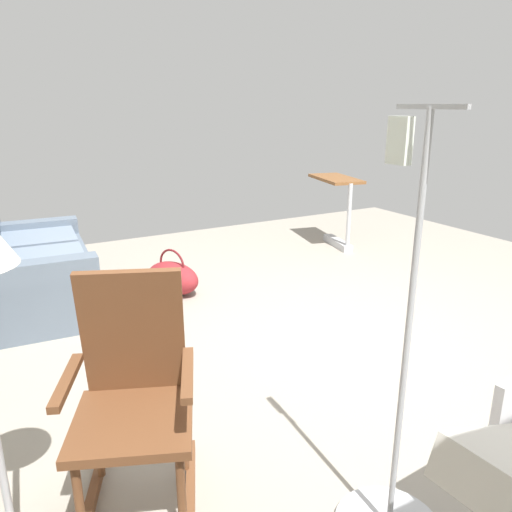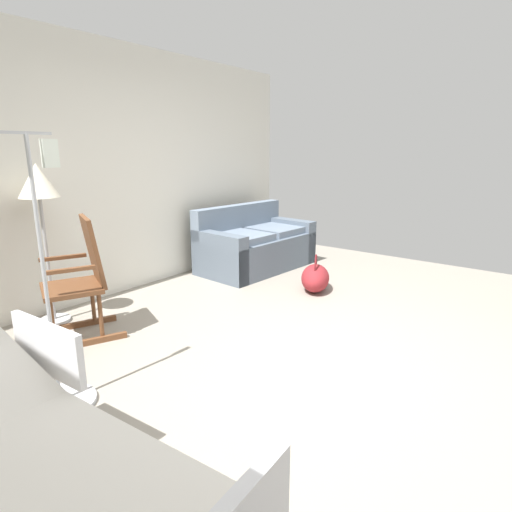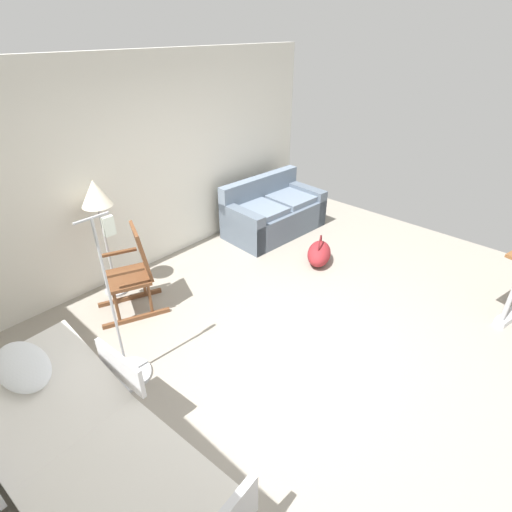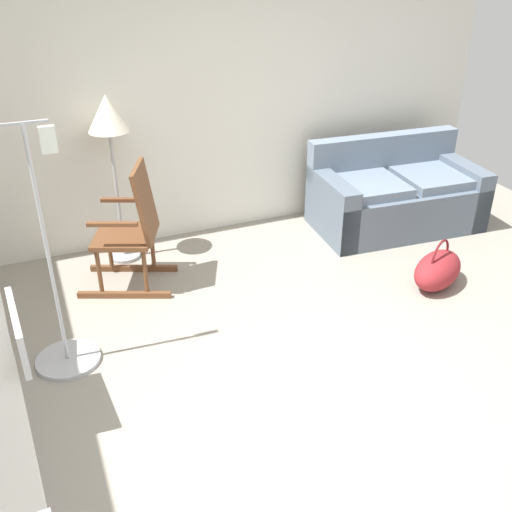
% 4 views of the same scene
% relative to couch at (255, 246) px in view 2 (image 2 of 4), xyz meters
% --- Properties ---
extents(ground_plane, '(7.25, 7.25, 0.00)m').
position_rel_couch_xyz_m(ground_plane, '(-1.83, -1.93, -0.31)').
color(ground_plane, gray).
extents(back_wall, '(6.00, 0.10, 2.70)m').
position_rel_couch_xyz_m(back_wall, '(-1.83, 0.67, 1.04)').
color(back_wall, silver).
rests_on(back_wall, ground).
extents(couch, '(1.65, 0.95, 0.85)m').
position_rel_couch_xyz_m(couch, '(0.00, 0.00, 0.00)').
color(couch, slate).
rests_on(couch, ground).
extents(rocking_chair, '(0.88, 0.73, 1.05)m').
position_rel_couch_xyz_m(rocking_chair, '(-2.64, -0.15, 0.20)').
color(rocking_chair, brown).
rests_on(rocking_chair, ground).
extents(floor_lamp, '(0.34, 0.34, 1.48)m').
position_rel_couch_xyz_m(floor_lamp, '(-2.65, 0.36, 0.92)').
color(floor_lamp, '#B2B5BA').
rests_on(floor_lamp, ground).
extents(duffel_bag, '(0.64, 0.54, 0.43)m').
position_rel_couch_xyz_m(duffel_bag, '(-0.33, -1.14, -0.15)').
color(duffel_bag, maroon).
rests_on(duffel_bag, ground).
extents(iv_pole, '(0.44, 0.44, 1.69)m').
position_rel_couch_xyz_m(iv_pole, '(-3.30, -0.98, -0.06)').
color(iv_pole, '#B2B5BA').
rests_on(iv_pole, ground).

